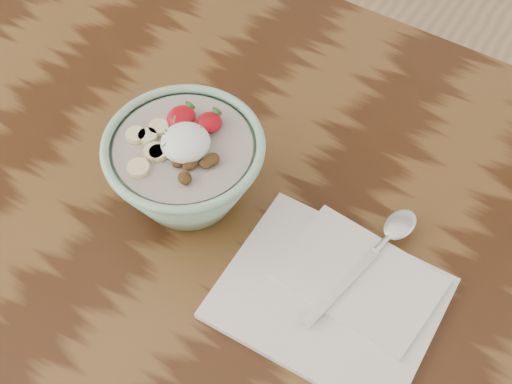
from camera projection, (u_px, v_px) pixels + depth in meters
table at (294, 295)px, 92.66cm from camera, size 160.00×90.00×75.00cm
breakfast_bowl at (186, 166)px, 85.08cm from camera, size 19.13×19.13×12.99cm
napkin at (336, 294)px, 81.74cm from camera, size 24.50×20.48×1.49cm
spoon at (386, 240)px, 84.46cm from camera, size 6.10×20.26×1.06cm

